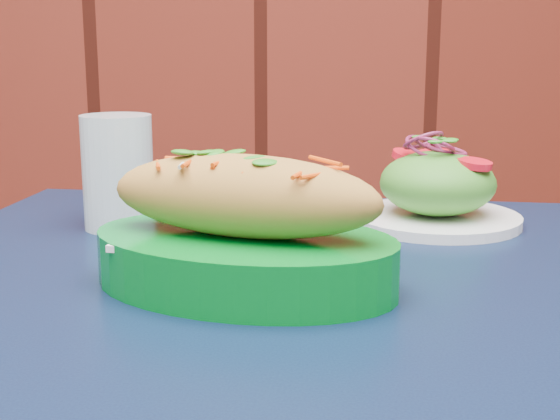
{
  "coord_description": "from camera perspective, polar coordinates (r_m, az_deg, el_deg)",
  "views": [
    {
      "loc": [
        -0.28,
        1.14,
        0.97
      ],
      "look_at": [
        -0.31,
        1.85,
        0.81
      ],
      "focal_mm": 50.0,
      "sensor_mm": 36.0,
      "label": 1
    }
  ],
  "objects": [
    {
      "name": "cafe_table",
      "position": [
        0.74,
        -0.27,
        -11.88
      ],
      "size": [
        0.88,
        0.88,
        0.75
      ],
      "rotation": [
        0.0,
        0.0,
        -0.1
      ],
      "color": "black",
      "rests_on": "ground"
    },
    {
      "name": "banh_mi_basket",
      "position": [
        0.69,
        -2.65,
        -1.66
      ],
      "size": [
        0.32,
        0.26,
        0.13
      ],
      "rotation": [
        0.0,
        0.0,
        -0.31
      ],
      "color": "#00741D",
      "rests_on": "cafe_table"
    },
    {
      "name": "salad_plate",
      "position": [
        0.94,
        11.42,
        1.42
      ],
      "size": [
        0.2,
        0.2,
        0.11
      ],
      "rotation": [
        0.0,
        0.0,
        -0.1
      ],
      "color": "white",
      "rests_on": "cafe_table"
    },
    {
      "name": "water_glass",
      "position": [
        0.92,
        -11.77,
        2.73
      ],
      "size": [
        0.08,
        0.08,
        0.13
      ],
      "primitive_type": "cylinder",
      "color": "silver",
      "rests_on": "cafe_table"
    }
  ]
}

